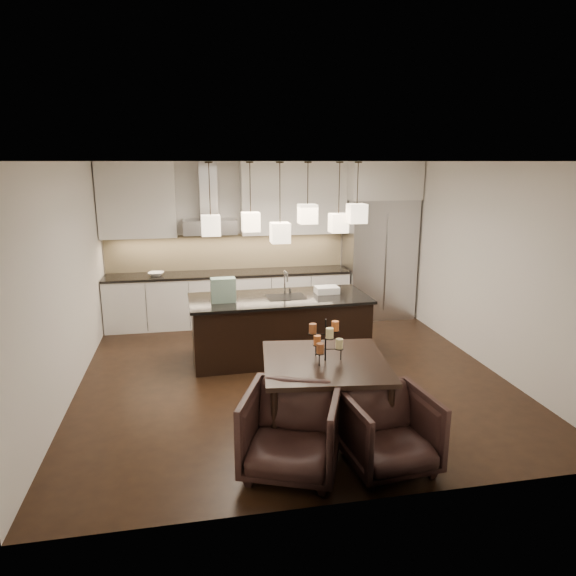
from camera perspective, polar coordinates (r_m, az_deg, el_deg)
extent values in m
cube|color=black|center=(7.06, 0.31, -9.57)|extent=(5.50, 5.50, 0.02)
cube|color=white|center=(6.48, 0.34, 13.98)|extent=(5.50, 5.50, 0.02)
cube|color=silver|center=(9.31, -2.96, 5.21)|extent=(5.50, 0.02, 2.80)
cube|color=silver|center=(4.05, 7.91, -6.43)|extent=(5.50, 0.02, 2.80)
cube|color=silver|center=(6.68, -23.60, 0.62)|extent=(0.02, 5.50, 2.80)
cube|color=silver|center=(7.64, 21.10, 2.40)|extent=(0.02, 5.50, 2.80)
cube|color=#B7B7BA|center=(9.51, 10.03, 3.22)|extent=(1.20, 0.72, 2.15)
cube|color=silver|center=(9.36, 10.40, 11.67)|extent=(1.26, 0.72, 0.65)
cube|color=silver|center=(9.12, -6.50, -1.21)|extent=(4.21, 0.62, 0.88)
cube|color=black|center=(9.01, -6.58, 1.62)|extent=(4.21, 0.66, 0.04)
cube|color=#C8B383|center=(9.24, -6.78, 4.03)|extent=(4.21, 0.02, 0.63)
cube|color=silver|center=(8.99, -16.44, 9.34)|extent=(1.25, 0.35, 1.25)
cube|color=silver|center=(9.13, 0.63, 9.96)|extent=(1.85, 0.35, 1.25)
cube|color=#B7B7BA|center=(8.91, -8.69, 6.76)|extent=(0.90, 0.52, 0.24)
cube|color=#B7B7BA|center=(8.96, -8.86, 10.65)|extent=(0.30, 0.28, 0.96)
imported|color=silver|center=(8.95, -14.45, 1.52)|extent=(0.30, 0.30, 0.06)
cube|color=black|center=(7.48, -0.95, -4.54)|extent=(2.51, 1.06, 0.87)
cube|color=black|center=(7.35, -0.97, -1.16)|extent=(2.59, 1.14, 0.04)
cube|color=#164B3A|center=(7.10, -7.21, -0.23)|extent=(0.34, 0.19, 0.34)
cube|color=silver|center=(7.57, 4.33, -0.21)|extent=(0.34, 0.25, 0.10)
cylinder|color=#F5E99D|center=(5.40, 5.71, -6.17)|extent=(0.09, 0.09, 0.10)
cylinder|color=orange|center=(5.49, 3.26, -5.80)|extent=(0.09, 0.09, 0.10)
cylinder|color=brown|center=(5.26, 3.60, -6.70)|extent=(0.09, 0.09, 0.10)
cylinder|color=orange|center=(5.43, 5.27, -4.21)|extent=(0.09, 0.09, 0.10)
cylinder|color=brown|center=(5.33, 2.76, -4.52)|extent=(0.09, 0.09, 0.10)
cylinder|color=#F5E99D|center=(5.20, 4.65, -5.01)|extent=(0.09, 0.09, 0.10)
imported|color=black|center=(4.88, 0.38, -15.64)|extent=(1.10, 1.12, 0.79)
imported|color=black|center=(5.03, 11.15, -15.31)|extent=(0.86, 0.88, 0.73)
cube|color=beige|center=(6.75, -8.57, 6.89)|extent=(0.24, 0.24, 0.26)
cube|color=beige|center=(7.16, -4.16, 7.33)|extent=(0.24, 0.24, 0.26)
cube|color=beige|center=(7.07, 2.18, 8.22)|extent=(0.24, 0.24, 0.26)
cube|color=beige|center=(7.28, 5.62, 7.20)|extent=(0.24, 0.24, 0.26)
cube|color=beige|center=(7.16, 7.64, 8.20)|extent=(0.24, 0.24, 0.26)
cube|color=beige|center=(6.69, -0.88, 6.16)|extent=(0.24, 0.24, 0.26)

